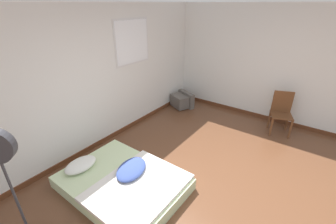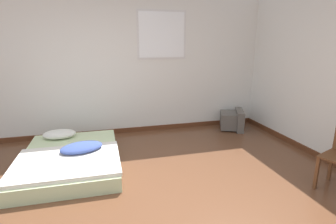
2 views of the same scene
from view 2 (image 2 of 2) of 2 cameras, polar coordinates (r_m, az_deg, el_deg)
ground_plane at (r=3.01m, az=-6.93°, el=-20.39°), size 20.00×20.00×0.00m
wall_back at (r=5.05m, az=-11.54°, el=9.62°), size 8.24×0.08×2.60m
mattress_bed at (r=4.08m, az=-20.47°, el=-9.30°), size 1.35×1.83×0.34m
crt_tv at (r=5.54m, az=13.90°, el=-1.69°), size 0.62×0.67×0.40m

